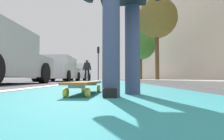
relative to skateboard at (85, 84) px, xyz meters
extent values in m
plane|color=#38383D|center=(8.89, -0.17, -0.09)|extent=(80.00, 80.00, 0.00)
cube|color=#237075|center=(22.89, -0.17, -0.09)|extent=(56.00, 2.02, 0.00)
cube|color=silver|center=(18.89, 0.99, -0.09)|extent=(52.00, 0.16, 0.01)
cube|color=#9E9B93|center=(16.89, -3.39, -0.04)|extent=(52.00, 3.20, 0.11)
cube|color=gray|center=(20.89, -6.56, 5.36)|extent=(40.00, 1.20, 10.91)
cylinder|color=yellow|center=(0.31, 0.06, -0.06)|extent=(0.07, 0.03, 0.07)
cylinder|color=yellow|center=(0.29, -0.11, -0.06)|extent=(0.07, 0.03, 0.07)
cylinder|color=yellow|center=(-0.29, 0.11, -0.06)|extent=(0.07, 0.03, 0.07)
cylinder|color=yellow|center=(-0.31, -0.06, -0.06)|extent=(0.07, 0.03, 0.07)
cube|color=silver|center=(0.30, -0.02, -0.01)|extent=(0.07, 0.12, 0.02)
cube|color=silver|center=(-0.30, 0.02, -0.01)|extent=(0.07, 0.12, 0.02)
cube|color=olive|center=(0.00, 0.00, 0.01)|extent=(0.85, 0.26, 0.02)
cylinder|color=#384260|center=(-0.26, -0.24, 0.32)|extent=(0.14, 0.14, 0.82)
cylinder|color=#384260|center=(-0.02, -0.44, 0.32)|extent=(0.14, 0.14, 0.82)
cube|color=black|center=(-0.26, -0.24, -0.06)|extent=(0.27, 0.12, 0.07)
cube|color=#4C606B|center=(4.01, 2.84, 1.10)|extent=(0.09, 1.60, 0.51)
cylinder|color=black|center=(4.28, 1.97, 0.24)|extent=(0.67, 0.24, 0.66)
cube|color=silver|center=(9.47, 2.93, 0.42)|extent=(4.38, 1.90, 0.70)
cube|color=silver|center=(9.32, 2.93, 1.07)|extent=(2.42, 1.71, 0.60)
cube|color=#4C606B|center=(10.51, 2.91, 1.07)|extent=(0.07, 1.59, 0.51)
cylinder|color=black|center=(10.83, 3.77, 0.21)|extent=(0.61, 0.23, 0.60)
cylinder|color=black|center=(10.80, 2.04, 0.21)|extent=(0.61, 0.23, 0.60)
cylinder|color=black|center=(8.14, 3.82, 0.21)|extent=(0.61, 0.23, 0.60)
cylinder|color=black|center=(8.10, 2.10, 0.21)|extent=(0.61, 0.23, 0.60)
cube|color=silver|center=(15.45, 2.89, 0.45)|extent=(4.22, 1.96, 0.70)
cube|color=silver|center=(15.30, 2.90, 1.10)|extent=(2.34, 1.76, 0.60)
cube|color=#4C606B|center=(16.45, 2.86, 1.10)|extent=(0.09, 1.63, 0.51)
cylinder|color=black|center=(16.77, 3.73, 0.24)|extent=(0.67, 0.24, 0.66)
cylinder|color=black|center=(16.72, 1.98, 0.24)|extent=(0.67, 0.24, 0.66)
cylinder|color=black|center=(14.19, 3.81, 0.24)|extent=(0.67, 0.24, 0.66)
cylinder|color=black|center=(14.14, 2.05, 0.24)|extent=(0.67, 0.24, 0.66)
cylinder|color=#2D2D2D|center=(21.40, 1.39, 1.62)|extent=(0.12, 0.12, 3.42)
cube|color=black|center=(21.40, 1.39, 3.73)|extent=(0.24, 0.28, 0.80)
sphere|color=red|center=(21.53, 1.39, 3.99)|extent=(0.16, 0.16, 0.16)
sphere|color=#392907|center=(21.53, 1.39, 3.73)|extent=(0.16, 0.16, 0.16)
sphere|color=black|center=(21.53, 1.39, 3.47)|extent=(0.16, 0.16, 0.16)
cylinder|color=brown|center=(9.16, -2.99, 1.39)|extent=(0.24, 0.24, 2.96)
sphere|color=olive|center=(9.16, -2.99, 3.73)|extent=(2.44, 2.44, 2.44)
cylinder|color=brown|center=(15.34, -2.99, 1.09)|extent=(0.30, 0.30, 2.37)
sphere|color=#3D7F33|center=(15.34, -2.99, 3.28)|extent=(2.89, 2.89, 2.89)
cylinder|color=black|center=(12.27, 1.50, 0.31)|extent=(0.14, 0.14, 0.80)
cylinder|color=black|center=(12.02, 1.67, 0.31)|extent=(0.14, 0.14, 0.80)
cube|color=black|center=(12.27, 1.50, -0.06)|extent=(0.25, 0.10, 0.07)
cube|color=black|center=(12.15, 1.59, 1.00)|extent=(0.23, 0.39, 0.59)
cylinder|color=black|center=(12.15, 1.36, 1.00)|extent=(0.09, 0.23, 0.59)
cylinder|color=black|center=(12.15, 1.83, 1.00)|extent=(0.09, 0.23, 0.59)
sphere|color=brown|center=(12.15, 1.59, 1.40)|extent=(0.21, 0.21, 0.21)
camera|label=1|loc=(-1.70, -0.24, 0.05)|focal=29.34mm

